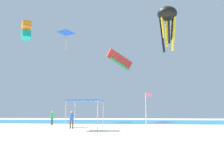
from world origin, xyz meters
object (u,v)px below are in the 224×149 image
canopy_tent (86,102)px  banner_flag (147,107)px  person_leftmost (72,119)px  kite_parafoil_red (120,60)px  person_near_tent (52,117)px  kite_diamond_blue (66,34)px  kite_box_orange (26,30)px  kite_octopus_black (167,16)px

canopy_tent → banner_flag: (5.47, 0.14, -0.49)m
person_leftmost → kite_parafoil_red: bearing=-75.4°
canopy_tent → person_near_tent: bearing=126.6°
kite_diamond_blue → person_leftmost: bearing=-42.7°
kite_box_orange → kite_octopus_black: kite_octopus_black is taller
person_near_tent → person_leftmost: 8.13m
person_near_tent → banner_flag: (11.89, -8.53, 0.97)m
kite_parafoil_red → kite_box_orange: (-10.04, -18.06, 0.43)m
person_near_tent → banner_flag: bearing=-158.3°
person_near_tent → canopy_tent: bearing=-176.1°
person_near_tent → kite_parafoil_red: kite_parafoil_red is taller
person_leftmost → banner_flag: 7.61m
kite_box_orange → kite_diamond_blue: bearing=55.0°
person_near_tent → person_leftmost: (4.57, -6.73, -0.04)m
kite_octopus_black → person_near_tent: bearing=159.9°
kite_diamond_blue → kite_box_orange: kite_diamond_blue is taller
kite_diamond_blue → kite_octopus_black: kite_diamond_blue is taller
canopy_tent → kite_parafoil_red: (0.30, 25.34, 9.12)m
person_near_tent → kite_box_orange: 11.59m
canopy_tent → kite_octopus_black: bearing=57.0°
kite_parafoil_red → banner_flag: bearing=-126.4°
canopy_tent → kite_diamond_blue: kite_diamond_blue is taller
canopy_tent → person_leftmost: size_ratio=1.67×
canopy_tent → kite_octopus_black: 20.15m
person_near_tent → banner_flag: 14.67m
person_near_tent → person_leftmost: size_ratio=1.04×
kite_parafoil_red → kite_diamond_blue: kite_diamond_blue is taller
kite_parafoil_red → kite_octopus_black: kite_octopus_black is taller
canopy_tent → kite_box_orange: 15.46m
person_near_tent → kite_parafoil_red: size_ratio=0.38×
banner_flag → kite_diamond_blue: size_ratio=0.89×
banner_flag → kite_parafoil_red: 27.46m
kite_diamond_blue → banner_flag: bearing=-30.5°
kite_box_orange → person_near_tent: bearing=-14.3°
person_leftmost → kite_diamond_blue: 29.34m
person_leftmost → kite_octopus_black: (10.37, 11.15, 14.24)m
banner_flag → kite_box_orange: (-15.21, 7.13, 10.04)m
kite_parafoil_red → kite_octopus_black: 15.18m
kite_parafoil_red → kite_octopus_black: size_ratio=0.71×
canopy_tent → kite_octopus_black: (8.51, 13.09, 12.73)m
banner_flag → kite_parafoil_red: bearing=101.6°
banner_flag → kite_diamond_blue: 33.07m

